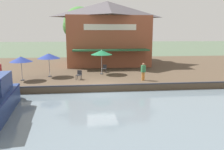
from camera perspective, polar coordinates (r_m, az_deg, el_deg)
name	(u,v)px	position (r m, az deg, el deg)	size (l,w,h in m)	color
ground_plane	(102,93)	(18.10, -2.69, -4.70)	(220.00, 220.00, 0.00)	#4C5B47
quay_deck	(97,68)	(28.78, -4.05, 1.76)	(22.00, 56.00, 0.60)	#4C3D2D
quay_edge_fender	(102,85)	(18.03, -2.73, -2.63)	(0.20, 50.40, 0.10)	#2D2D33
waterfront_restaurant	(107,33)	(30.58, -1.21, 11.00)	(9.81, 11.04, 8.48)	brown
patio_umbrella_by_entrance	(49,56)	(22.28, -16.19, 4.81)	(2.20, 2.20, 2.36)	#B7B7B7
patio_umbrella_mid_patio_left	(102,52)	(22.76, -2.75, 5.90)	(2.22, 2.22, 2.56)	#B7B7B7
patio_umbrella_near_quay_edge	(21,59)	(21.33, -22.70, 3.83)	(1.99, 1.99, 2.23)	#B7B7B7
cafe_chair_mid_patio	(104,68)	(24.00, -1.98, 1.82)	(0.57, 0.57, 0.85)	#2D2D33
cafe_chair_far_corner_seat	(79,74)	(20.53, -8.59, 0.15)	(0.56, 0.56, 0.85)	#2D2D33
person_mid_patio	(143,70)	(20.01, 8.18, 1.38)	(0.45, 0.45, 1.60)	orange
tree_downstream_bank	(79,24)	(33.72, -8.69, 12.94)	(5.19, 4.94, 8.14)	brown
tree_behind_restaurant	(119,31)	(36.06, 1.92, 11.54)	(4.79, 4.56, 7.08)	brown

